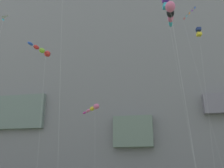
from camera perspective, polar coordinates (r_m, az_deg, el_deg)
The scene contains 8 objects.
cliff_face at distance 83.49m, azimuth 5.29°, elevation 3.24°, with size 180.00×27.55×67.19m.
kite_windsock_mid_center at distance 27.89m, azimuth 12.84°, elevation 15.26°, with size 1.05×9.19×18.26m.
kite_windsock_upper_right at distance 41.81m, azimuth -15.18°, elevation 7.10°, with size 3.72×5.24×20.36m.
kite_banner_far_left at distance 50.64m, azimuth 17.53°, elevation 10.72°, with size 3.38×4.15×30.84m.
kite_box_low_right at distance 50.37m, azimuth 18.72°, elevation 10.85°, with size 1.64×5.60×27.06m.
kite_delta_upper_mid at distance 45.40m, azimuth -23.67°, elevation 11.78°, with size 1.42×2.05×25.49m.
kite_box_low_left at distance 48.14m, azimuth 11.92°, elevation 17.22°, with size 2.46×5.46×31.21m.
kite_windsock_near_cliff at distance 45.62m, azimuth -4.36°, elevation -5.45°, with size 4.67×5.83×13.13m.
Camera 1 is at (6.65, -6.67, 1.82)m, focal length 41.16 mm.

